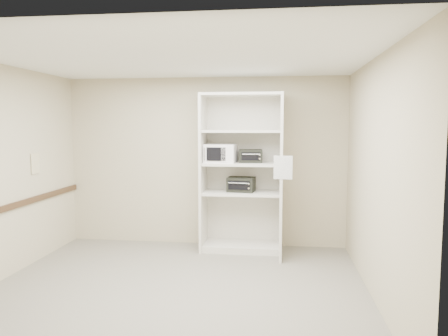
# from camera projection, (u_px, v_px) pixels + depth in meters

# --- Properties ---
(floor) EXTENTS (4.50, 4.00, 0.01)m
(floor) POSITION_uv_depth(u_px,v_px,m) (178.00, 288.00, 5.22)
(floor) COLOR #686357
(floor) RESTS_ON ground
(ceiling) EXTENTS (4.50, 4.00, 0.01)m
(ceiling) POSITION_uv_depth(u_px,v_px,m) (175.00, 58.00, 4.96)
(ceiling) COLOR white
(wall_back) EXTENTS (4.50, 0.02, 2.70)m
(wall_back) POSITION_uv_depth(u_px,v_px,m) (205.00, 162.00, 7.06)
(wall_back) COLOR tan
(wall_back) RESTS_ON ground
(wall_front) EXTENTS (4.50, 0.02, 2.70)m
(wall_front) POSITION_uv_depth(u_px,v_px,m) (111.00, 208.00, 3.12)
(wall_front) COLOR tan
(wall_front) RESTS_ON ground
(wall_right) EXTENTS (0.02, 4.00, 2.70)m
(wall_right) POSITION_uv_depth(u_px,v_px,m) (376.00, 179.00, 4.81)
(wall_right) COLOR tan
(wall_right) RESTS_ON ground
(shelving_unit) EXTENTS (1.24, 0.92, 2.42)m
(shelving_unit) POSITION_uv_depth(u_px,v_px,m) (245.00, 178.00, 6.71)
(shelving_unit) COLOR beige
(shelving_unit) RESTS_ON floor
(microwave) EXTENTS (0.49, 0.39, 0.28)m
(microwave) POSITION_uv_depth(u_px,v_px,m) (221.00, 153.00, 6.67)
(microwave) COLOR white
(microwave) RESTS_ON shelving_unit
(toaster_oven_upper) EXTENTS (0.37, 0.29, 0.20)m
(toaster_oven_upper) POSITION_uv_depth(u_px,v_px,m) (251.00, 156.00, 6.68)
(toaster_oven_upper) COLOR black
(toaster_oven_upper) RESTS_ON shelving_unit
(toaster_oven_lower) EXTENTS (0.44, 0.35, 0.22)m
(toaster_oven_lower) POSITION_uv_depth(u_px,v_px,m) (241.00, 184.00, 6.72)
(toaster_oven_lower) COLOR black
(toaster_oven_lower) RESTS_ON shelving_unit
(paper_sign) EXTENTS (0.25, 0.02, 0.32)m
(paper_sign) POSITION_uv_depth(u_px,v_px,m) (283.00, 168.00, 5.99)
(paper_sign) COLOR white
(paper_sign) RESTS_ON shelving_unit
(chair_rail) EXTENTS (0.04, 3.98, 0.08)m
(chair_rail) POSITION_uv_depth(u_px,v_px,m) (1.00, 209.00, 5.41)
(chair_rail) COLOR #3D2717
(chair_rail) RESTS_ON wall_left
(wall_poster) EXTENTS (0.01, 0.21, 0.29)m
(wall_poster) POSITION_uv_depth(u_px,v_px,m) (35.00, 163.00, 6.17)
(wall_poster) COLOR silver
(wall_poster) RESTS_ON wall_left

